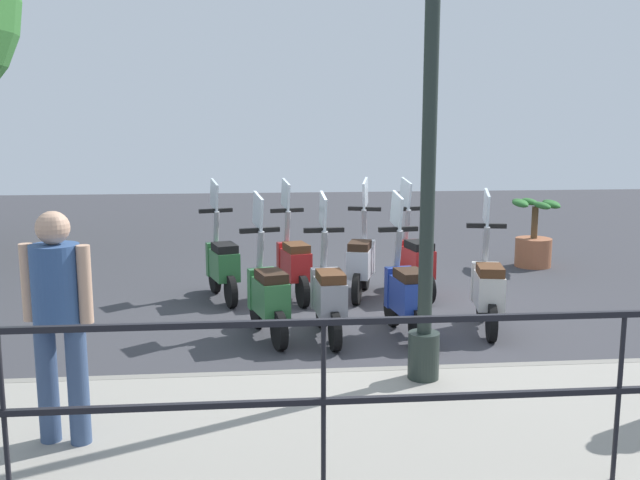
# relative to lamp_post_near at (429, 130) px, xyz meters

# --- Properties ---
(ground_plane) EXTENTS (28.00, 28.00, 0.00)m
(ground_plane) POSITION_rel_lamp_post_near_xyz_m (2.40, 0.14, -2.23)
(ground_plane) COLOR #38383D
(promenade_walkway) EXTENTS (2.20, 20.00, 0.15)m
(promenade_walkway) POSITION_rel_lamp_post_near_xyz_m (-0.75, 0.14, -2.16)
(promenade_walkway) COLOR gray
(promenade_walkway) RESTS_ON ground_plane
(fence_railing) EXTENTS (0.04, 16.03, 1.07)m
(fence_railing) POSITION_rel_lamp_post_near_xyz_m (-1.80, 0.14, -1.32)
(fence_railing) COLOR black
(fence_railing) RESTS_ON promenade_walkway
(lamp_post_near) EXTENTS (0.26, 0.90, 4.66)m
(lamp_post_near) POSITION_rel_lamp_post_near_xyz_m (0.00, 0.00, 0.00)
(lamp_post_near) COLOR #232D28
(lamp_post_near) RESTS_ON promenade_walkway
(pedestrian_distant) EXTENTS (0.39, 0.48, 1.59)m
(pedestrian_distant) POSITION_rel_lamp_post_near_xyz_m (-0.95, 2.71, -1.15)
(pedestrian_distant) COLOR #384C70
(pedestrian_distant) RESTS_ON promenade_walkway
(potted_palm) EXTENTS (1.06, 0.66, 1.05)m
(potted_palm) POSITION_rel_lamp_post_near_xyz_m (5.02, -2.97, -1.79)
(potted_palm) COLOR #9E5B3D
(potted_palm) RESTS_ON ground_plane
(scooter_near_0) EXTENTS (1.22, 0.48, 1.54)m
(scooter_near_0) POSITION_rel_lamp_post_near_xyz_m (1.77, -1.14, -1.75)
(scooter_near_0) COLOR black
(scooter_near_0) RESTS_ON ground_plane
(scooter_near_1) EXTENTS (1.23, 0.44, 1.54)m
(scooter_near_1) POSITION_rel_lamp_post_near_xyz_m (1.61, -0.19, -1.75)
(scooter_near_1) COLOR black
(scooter_near_1) RESTS_ON ground_plane
(scooter_near_2) EXTENTS (1.23, 0.44, 1.54)m
(scooter_near_2) POSITION_rel_lamp_post_near_xyz_m (1.63, 0.64, -1.75)
(scooter_near_2) COLOR black
(scooter_near_2) RESTS_ON ground_plane
(scooter_near_3) EXTENTS (1.21, 0.52, 1.54)m
(scooter_near_3) POSITION_rel_lamp_post_near_xyz_m (1.69, 1.28, -1.75)
(scooter_near_3) COLOR black
(scooter_near_3) RESTS_ON ground_plane
(scooter_far_0) EXTENTS (1.22, 0.48, 1.54)m
(scooter_far_0) POSITION_rel_lamp_post_near_xyz_m (3.31, -0.67, -1.75)
(scooter_far_0) COLOR black
(scooter_far_0) RESTS_ON ground_plane
(scooter_far_1) EXTENTS (1.20, 0.54, 1.54)m
(scooter_far_1) POSITION_rel_lamp_post_near_xyz_m (3.37, 0.03, -1.75)
(scooter_far_1) COLOR black
(scooter_far_1) RESTS_ON ground_plane
(scooter_far_2) EXTENTS (1.22, 0.51, 1.54)m
(scooter_far_2) POSITION_rel_lamp_post_near_xyz_m (3.30, 0.92, -1.75)
(scooter_far_2) COLOR black
(scooter_far_2) RESTS_ON ground_plane
(scooter_far_3) EXTENTS (1.20, 0.54, 1.54)m
(scooter_far_3) POSITION_rel_lamp_post_near_xyz_m (3.37, 1.83, -1.75)
(scooter_far_3) COLOR black
(scooter_far_3) RESTS_ON ground_plane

